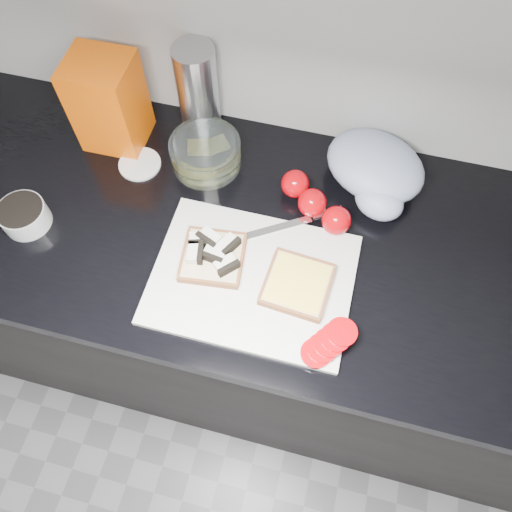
% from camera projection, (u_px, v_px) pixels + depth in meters
% --- Properties ---
extents(base_cabinet, '(3.50, 0.60, 0.86)m').
position_uv_depth(base_cabinet, '(220.00, 303.00, 1.49)').
color(base_cabinet, black).
rests_on(base_cabinet, ground).
extents(countertop, '(3.50, 0.64, 0.04)m').
position_uv_depth(countertop, '(206.00, 224.00, 1.10)').
color(countertop, black).
rests_on(countertop, base_cabinet).
extents(cutting_board, '(0.40, 0.30, 0.01)m').
position_uv_depth(cutting_board, '(252.00, 279.00, 1.01)').
color(cutting_board, silver).
rests_on(cutting_board, countertop).
extents(bread_left, '(0.14, 0.14, 0.04)m').
position_uv_depth(bread_left, '(213.00, 255.00, 1.01)').
color(bread_left, beige).
rests_on(bread_left, cutting_board).
extents(bread_right, '(0.14, 0.14, 0.02)m').
position_uv_depth(bread_right, '(297.00, 284.00, 0.98)').
color(bread_right, beige).
rests_on(bread_right, cutting_board).
extents(tomato_slices, '(0.11, 0.12, 0.02)m').
position_uv_depth(tomato_slices, '(329.00, 343.00, 0.92)').
color(tomato_slices, '#B6040A').
rests_on(tomato_slices, cutting_board).
extents(knife, '(0.19, 0.13, 0.01)m').
position_uv_depth(knife, '(307.00, 219.00, 1.06)').
color(knife, silver).
rests_on(knife, cutting_board).
extents(seed_tub, '(0.10, 0.10, 0.05)m').
position_uv_depth(seed_tub, '(24.00, 215.00, 1.05)').
color(seed_tub, '#A3A8A7').
rests_on(seed_tub, countertop).
extents(tub_lid, '(0.11, 0.11, 0.01)m').
position_uv_depth(tub_lid, '(140.00, 164.00, 1.15)').
color(tub_lid, silver).
rests_on(tub_lid, countertop).
extents(glass_bowl, '(0.16, 0.16, 0.07)m').
position_uv_depth(glass_bowl, '(206.00, 153.00, 1.13)').
color(glass_bowl, silver).
rests_on(glass_bowl, countertop).
extents(bread_bag, '(0.14, 0.13, 0.21)m').
position_uv_depth(bread_bag, '(109.00, 103.00, 1.10)').
color(bread_bag, '#E04903').
rests_on(bread_bag, countertop).
extents(steel_canister, '(0.09, 0.09, 0.22)m').
position_uv_depth(steel_canister, '(198.00, 91.00, 1.11)').
color(steel_canister, '#ACACB0').
rests_on(steel_canister, countertop).
extents(grocery_bag, '(0.28, 0.27, 0.10)m').
position_uv_depth(grocery_bag, '(376.00, 170.00, 1.08)').
color(grocery_bag, '#959FB8').
rests_on(grocery_bag, countertop).
extents(whole_tomatoes, '(0.17, 0.13, 0.06)m').
position_uv_depth(whole_tomatoes, '(314.00, 202.00, 1.06)').
color(whole_tomatoes, '#B6040A').
rests_on(whole_tomatoes, countertop).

